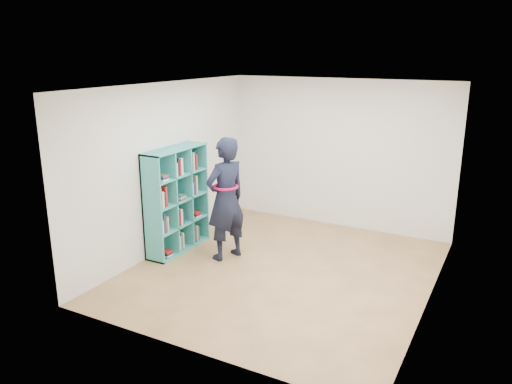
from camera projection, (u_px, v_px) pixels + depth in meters
The scene contains 9 objects.
floor at pixel (283, 271), 7.16m from camera, with size 4.50×4.50×0.00m, color olive.
ceiling at pixel (286, 86), 6.45m from camera, with size 4.50×4.50×0.00m, color white.
wall_left at pixel (167, 168), 7.71m from camera, with size 0.02×4.50×2.60m, color white.
wall_right at pixel (437, 204), 5.90m from camera, with size 0.02×4.50×2.60m, color white.
wall_back at pixel (339, 154), 8.71m from camera, with size 4.00×0.02×2.60m, color white.
wall_front at pixel (187, 235), 4.90m from camera, with size 4.00×0.02×2.60m, color white.
bookshelf at pixel (175, 201), 7.74m from camera, with size 0.36×1.22×1.63m.
person at pixel (226, 199), 7.38m from camera, with size 0.66×0.79×1.86m.
smartphone at pixel (224, 188), 7.50m from camera, with size 0.04×0.09×0.14m.
Camera 1 is at (2.76, -5.98, 3.05)m, focal length 35.00 mm.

